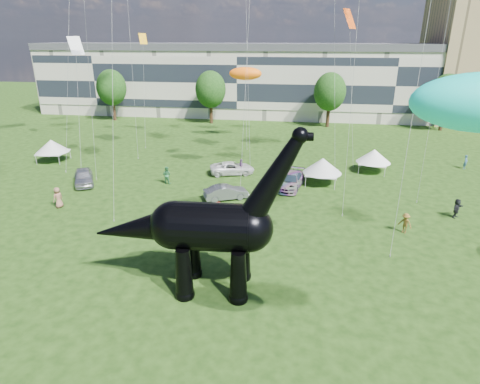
# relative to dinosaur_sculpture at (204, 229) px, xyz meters

# --- Properties ---
(ground) EXTENTS (220.00, 220.00, 0.00)m
(ground) POSITION_rel_dinosaur_sculpture_xyz_m (1.52, -4.63, -3.91)
(ground) COLOR #16330C
(ground) RESTS_ON ground
(terrace_row) EXTENTS (78.00, 11.00, 12.00)m
(terrace_row) POSITION_rel_dinosaur_sculpture_xyz_m (-6.48, 57.37, 2.09)
(terrace_row) COLOR beige
(terrace_row) RESTS_ON ground
(tree_far_left) EXTENTS (5.20, 5.20, 9.44)m
(tree_far_left) POSITION_rel_dinosaur_sculpture_xyz_m (-28.48, 48.37, 2.38)
(tree_far_left) COLOR #382314
(tree_far_left) RESTS_ON ground
(tree_mid_left) EXTENTS (5.20, 5.20, 9.44)m
(tree_mid_left) POSITION_rel_dinosaur_sculpture_xyz_m (-10.48, 48.37, 2.38)
(tree_mid_left) COLOR #382314
(tree_mid_left) RESTS_ON ground
(tree_mid_right) EXTENTS (5.20, 5.20, 9.44)m
(tree_mid_right) POSITION_rel_dinosaur_sculpture_xyz_m (9.52, 48.37, 2.38)
(tree_mid_right) COLOR #382314
(tree_mid_right) RESTS_ON ground
(tree_far_right) EXTENTS (5.20, 5.20, 9.44)m
(tree_far_right) POSITION_rel_dinosaur_sculpture_xyz_m (27.52, 48.37, 2.38)
(tree_far_right) COLOR #382314
(tree_far_right) RESTS_ON ground
(dinosaur_sculpture) EXTENTS (12.66, 3.61, 10.35)m
(dinosaur_sculpture) POSITION_rel_dinosaur_sculpture_xyz_m (0.00, 0.00, 0.00)
(dinosaur_sculpture) COLOR black
(dinosaur_sculpture) RESTS_ON ground
(car_silver) EXTENTS (3.84, 4.87, 1.55)m
(car_silver) POSITION_rel_dinosaur_sculpture_xyz_m (-16.64, 15.84, -3.13)
(car_silver) COLOR #B8B8BD
(car_silver) RESTS_ON ground
(car_grey) EXTENTS (4.36, 3.07, 1.36)m
(car_grey) POSITION_rel_dinosaur_sculpture_xyz_m (-1.38, 14.05, -3.23)
(car_grey) COLOR slate
(car_grey) RESTS_ON ground
(car_white) EXTENTS (5.31, 3.53, 1.35)m
(car_white) POSITION_rel_dinosaur_sculpture_xyz_m (-2.08, 21.39, -3.23)
(car_white) COLOR white
(car_white) RESTS_ON ground
(car_dark) EXTENTS (3.07, 5.52, 1.51)m
(car_dark) POSITION_rel_dinosaur_sculpture_xyz_m (4.46, 18.02, -3.15)
(car_dark) COLOR #595960
(car_dark) RESTS_ON ground
(gazebo_near) EXTENTS (4.45, 4.45, 2.75)m
(gazebo_near) POSITION_rel_dinosaur_sculpture_xyz_m (7.59, 19.75, -1.98)
(gazebo_near) COLOR silver
(gazebo_near) RESTS_ON ground
(gazebo_far) EXTENTS (4.44, 4.44, 2.60)m
(gazebo_far) POSITION_rel_dinosaur_sculpture_xyz_m (13.39, 24.61, -2.08)
(gazebo_far) COLOR white
(gazebo_far) RESTS_ON ground
(gazebo_left) EXTENTS (4.15, 4.15, 2.68)m
(gazebo_left) POSITION_rel_dinosaur_sculpture_xyz_m (-24.46, 22.87, -2.03)
(gazebo_left) COLOR silver
(gazebo_left) RESTS_ON ground
(visitors) EXTENTS (40.62, 40.29, 1.89)m
(visitors) POSITION_rel_dinosaur_sculpture_xyz_m (2.62, 8.69, -3.03)
(visitors) COLOR brown
(visitors) RESTS_ON ground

